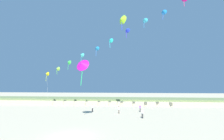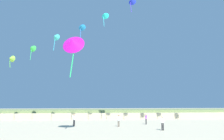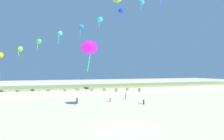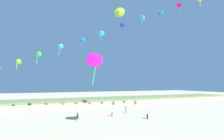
% 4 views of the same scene
% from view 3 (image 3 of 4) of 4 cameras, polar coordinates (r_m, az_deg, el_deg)
% --- Properties ---
extents(ground_plane, '(240.00, 240.00, 0.00)m').
position_cam_3_polar(ground_plane, '(22.32, 3.92, -16.10)').
color(ground_plane, beige).
extents(dune_ridge, '(120.00, 13.10, 1.78)m').
position_cam_3_polar(dune_ridge, '(58.62, -11.40, -5.37)').
color(dune_ridge, beige).
rests_on(dune_ridge, ground).
extents(person_near_left, '(0.55, 0.38, 1.69)m').
position_cam_3_polar(person_near_left, '(39.69, -9.97, -7.67)').
color(person_near_left, black).
rests_on(person_near_left, ground).
extents(person_near_right, '(0.56, 0.29, 1.64)m').
position_cam_3_polar(person_near_right, '(39.47, -0.48, -7.76)').
color(person_near_right, '#726656').
rests_on(person_near_right, ground).
extents(person_mid_center, '(0.61, 0.24, 1.75)m').
position_cam_3_polar(person_mid_center, '(36.99, 9.05, -8.17)').
color(person_mid_center, black).
rests_on(person_mid_center, ground).
extents(person_far_left, '(0.38, 0.49, 1.57)m').
position_cam_3_polar(person_far_left, '(43.97, 3.97, -7.05)').
color(person_far_left, black).
rests_on(person_far_left, ground).
extents(kite_banner_string, '(38.69, 16.90, 24.32)m').
position_cam_3_polar(kite_banner_string, '(40.43, -3.42, 14.56)').
color(kite_banner_string, yellow).
extents(large_kite_mid_trail, '(2.78, 2.32, 5.11)m').
position_cam_3_polar(large_kite_mid_trail, '(30.27, -6.50, 6.89)').
color(large_kite_mid_trail, '#D614B3').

